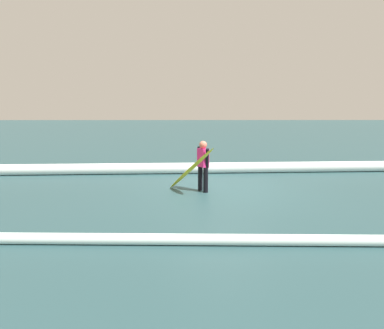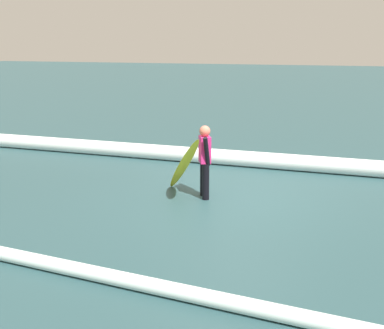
# 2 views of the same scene
# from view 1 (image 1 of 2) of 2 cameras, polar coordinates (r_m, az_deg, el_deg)

# --- Properties ---
(ground_plane) EXTENTS (147.96, 147.96, 0.00)m
(ground_plane) POSITION_cam_1_polar(r_m,az_deg,el_deg) (10.23, 5.09, -4.28)
(ground_plane) COLOR #2A4B50
(surfer) EXTENTS (0.35, 0.59, 1.47)m
(surfer) POSITION_cam_1_polar(r_m,az_deg,el_deg) (9.91, 1.83, 0.20)
(surfer) COLOR black
(surfer) RESTS_ON ground_plane
(surfboard) EXTENTS (1.39, 1.58, 1.41)m
(surfboard) POSITION_cam_1_polar(r_m,az_deg,el_deg) (9.71, -0.28, -0.83)
(surfboard) COLOR yellow
(surfboard) RESTS_ON ground_plane
(wave_crest_foreground) EXTENTS (17.21, 1.22, 0.40)m
(wave_crest_foreground) POSITION_cam_1_polar(r_m,az_deg,el_deg) (12.86, -3.62, -0.62)
(wave_crest_foreground) COLOR white
(wave_crest_foreground) RESTS_ON ground_plane
(wave_crest_midground) EXTENTS (24.24, 0.86, 0.20)m
(wave_crest_midground) POSITION_cam_1_polar(r_m,az_deg,el_deg) (6.26, -9.12, -12.08)
(wave_crest_midground) COLOR white
(wave_crest_midground) RESTS_ON ground_plane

